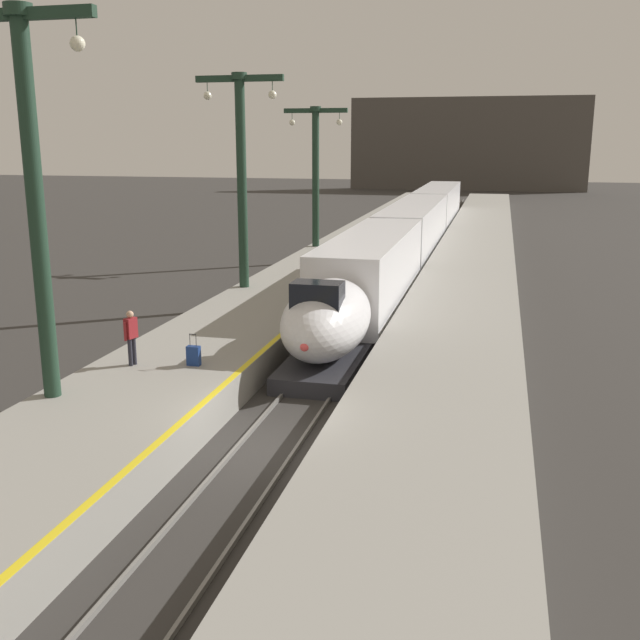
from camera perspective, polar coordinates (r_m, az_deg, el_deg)
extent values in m
plane|color=#33302D|center=(19.22, -4.10, -9.93)|extent=(260.00, 260.00, 0.00)
cube|color=gray|center=(43.17, 0.70, 4.17)|extent=(4.80, 110.00, 1.05)
cube|color=gray|center=(42.13, 11.52, 3.66)|extent=(4.80, 110.00, 1.05)
cube|color=yellow|center=(42.64, 3.70, 4.74)|extent=(0.20, 107.80, 0.01)
cube|color=slate|center=(45.33, 5.56, 3.97)|extent=(0.08, 110.00, 0.12)
cube|color=slate|center=(45.15, 7.45, 3.88)|extent=(0.08, 110.00, 0.12)
ellipsoid|color=silver|center=(24.88, 0.57, 0.09)|extent=(2.78, 6.18, 2.56)
cube|color=#28282D|center=(25.00, 0.40, -3.54)|extent=(2.46, 5.26, 0.55)
cube|color=black|center=(23.32, -0.20, 1.86)|extent=(1.59, 1.00, 0.90)
sphere|color=#F24C4C|center=(22.09, -1.20, -2.08)|extent=(0.28, 0.28, 0.28)
cube|color=silver|center=(33.34, 4.01, 3.99)|extent=(2.90, 14.00, 3.05)
cube|color=black|center=(33.52, 1.62, 5.02)|extent=(0.04, 11.90, 0.80)
cube|color=black|center=(33.05, 6.46, 4.82)|extent=(0.04, 11.90, 0.80)
cube|color=silver|center=(33.58, 3.97, 1.85)|extent=(2.92, 13.30, 0.24)
cube|color=black|center=(29.41, 2.48, -0.89)|extent=(2.03, 2.20, 0.56)
cube|color=black|center=(38.02, 5.10, 2.43)|extent=(2.03, 2.20, 0.56)
cube|color=silver|center=(49.63, 7.27, 7.12)|extent=(2.90, 18.00, 3.05)
cube|color=black|center=(49.75, 5.64, 7.82)|extent=(0.04, 15.84, 0.80)
cube|color=black|center=(49.44, 8.93, 7.68)|extent=(0.04, 15.84, 0.80)
cube|color=black|center=(43.87, 6.28, 3.92)|extent=(2.03, 2.20, 0.56)
cube|color=black|center=(55.89, 7.93, 5.98)|extent=(2.03, 2.20, 0.56)
cube|color=silver|center=(68.06, 9.07, 8.83)|extent=(2.90, 18.00, 3.05)
cube|color=black|center=(68.15, 7.88, 9.34)|extent=(0.04, 15.84, 0.80)
cube|color=black|center=(67.92, 10.29, 9.24)|extent=(0.04, 15.84, 0.80)
cube|color=black|center=(62.17, 8.53, 6.74)|extent=(2.03, 2.20, 0.56)
cube|color=black|center=(74.30, 9.41, 7.83)|extent=(2.03, 2.20, 0.56)
cylinder|color=#1E3828|center=(20.11, -21.02, 7.82)|extent=(0.44, 0.44, 9.79)
cylinder|color=#1E3828|center=(20.25, -22.25, 21.27)|extent=(0.68, 0.68, 0.30)
cube|color=#1E3828|center=(20.23, -22.22, 20.99)|extent=(4.00, 0.24, 0.28)
cylinder|color=#1E3828|center=(19.38, -18.27, 20.61)|extent=(0.03, 0.03, 0.60)
sphere|color=#EFEACC|center=(19.34, -18.19, 19.58)|extent=(0.36, 0.36, 0.36)
cylinder|color=#1E3828|center=(33.95, -6.05, 10.44)|extent=(0.44, 0.44, 9.49)
cylinder|color=#1E3828|center=(34.01, -6.25, 18.19)|extent=(0.68, 0.68, 0.30)
cube|color=#1E3828|center=(34.00, -6.24, 18.02)|extent=(4.00, 0.24, 0.28)
cylinder|color=#1E3828|center=(34.50, -8.69, 17.31)|extent=(0.03, 0.03, 0.60)
sphere|color=#EFEACC|center=(34.48, -8.66, 16.73)|extent=(0.36, 0.36, 0.36)
cylinder|color=#1E3828|center=(33.50, -3.70, 17.54)|extent=(0.03, 0.03, 0.60)
sphere|color=#EFEACC|center=(33.48, -3.69, 16.94)|extent=(0.36, 0.36, 0.36)
cylinder|color=#1E3828|center=(47.19, -0.34, 10.90)|extent=(0.44, 0.44, 8.63)
cylinder|color=#1E3828|center=(47.17, -0.35, 15.96)|extent=(0.68, 0.68, 0.30)
cube|color=#1E3828|center=(47.16, -0.35, 15.84)|extent=(4.00, 0.24, 0.28)
cylinder|color=#1E3828|center=(47.53, -2.17, 15.40)|extent=(0.03, 0.03, 0.60)
sphere|color=#EFEACC|center=(47.52, -2.16, 14.97)|extent=(0.36, 0.36, 0.36)
cylinder|color=#1E3828|center=(46.81, 1.50, 15.43)|extent=(0.03, 0.03, 0.60)
sphere|color=#EFEACC|center=(46.80, 1.50, 15.00)|extent=(0.36, 0.36, 0.36)
cylinder|color=#23232D|center=(23.11, -14.13, -2.32)|extent=(0.13, 0.13, 0.85)
cylinder|color=#23232D|center=(22.99, -14.42, -2.42)|extent=(0.13, 0.13, 0.85)
cube|color=maroon|center=(22.87, -14.39, -0.60)|extent=(0.31, 0.42, 0.62)
cylinder|color=maroon|center=(23.05, -13.97, -0.59)|extent=(0.09, 0.09, 0.58)
cylinder|color=maroon|center=(22.71, -14.79, -0.85)|extent=(0.09, 0.09, 0.58)
sphere|color=tan|center=(22.77, -14.45, 0.43)|extent=(0.22, 0.22, 0.22)
cube|color=navy|center=(22.68, -9.72, -2.73)|extent=(0.40, 0.22, 0.60)
cylinder|color=#262628|center=(22.59, -10.00, -1.54)|extent=(0.02, 0.02, 0.36)
cylinder|color=#262628|center=(22.51, -9.53, -1.58)|extent=(0.02, 0.02, 0.36)
cube|color=#262628|center=(22.50, -9.79, -1.09)|extent=(0.22, 0.03, 0.02)
cube|color=#4C4742|center=(118.87, 11.27, 13.15)|extent=(36.00, 2.00, 14.00)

